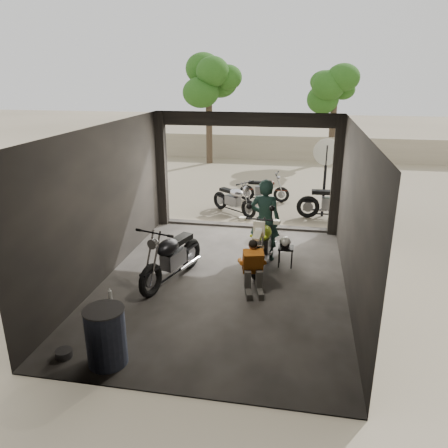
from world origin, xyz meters
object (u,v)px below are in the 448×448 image
(stool, at_px, (286,250))
(oil_drum, at_px, (106,337))
(rider, at_px, (265,220))
(outside_bike_c, at_px, (335,198))
(mechanic, at_px, (254,269))
(helmet, at_px, (285,242))
(outside_bike_b, at_px, (264,187))
(left_bike, at_px, (172,253))
(outside_bike_a, at_px, (234,197))
(sign_post, at_px, (326,165))
(main_bike, at_px, (264,238))

(stool, relative_size, oil_drum, 0.51)
(rider, bearing_deg, outside_bike_c, -110.08)
(outside_bike_c, height_order, mechanic, outside_bike_c)
(rider, relative_size, helmet, 7.34)
(rider, relative_size, oil_drum, 2.10)
(outside_bike_b, bearing_deg, left_bike, 171.01)
(outside_bike_c, distance_m, helmet, 3.89)
(outside_bike_b, distance_m, stool, 5.32)
(outside_bike_a, bearing_deg, rider, -122.30)
(outside_bike_b, xyz_separation_m, helmet, (0.97, -5.21, 0.09))
(stool, xyz_separation_m, sign_post, (0.93, 3.91, 1.20))
(left_bike, height_order, outside_bike_b, left_bike)
(outside_bike_a, height_order, helmet, outside_bike_a)
(outside_bike_b, distance_m, helmet, 5.30)
(outside_bike_a, height_order, mechanic, outside_bike_a)
(outside_bike_c, bearing_deg, oil_drum, 152.49)
(outside_bike_c, distance_m, mechanic, 5.42)
(outside_bike_a, height_order, outside_bike_b, outside_bike_a)
(rider, distance_m, oil_drum, 4.79)
(left_bike, xyz_separation_m, rider, (1.78, 1.50, 0.32))
(main_bike, xyz_separation_m, outside_bike_b, (-0.50, 5.23, -0.15))
(outside_bike_b, relative_size, stool, 3.17)
(stool, bearing_deg, outside_bike_c, 71.30)
(sign_post, bearing_deg, main_bike, -128.69)
(left_bike, xyz_separation_m, oil_drum, (-0.15, -2.85, -0.18))
(outside_bike_b, bearing_deg, stool, -166.63)
(outside_bike_c, xyz_separation_m, mechanic, (-1.81, -5.10, -0.13))
(stool, bearing_deg, outside_bike_b, 100.73)
(outside_bike_b, relative_size, mechanic, 1.44)
(main_bike, xyz_separation_m, left_bike, (-1.81, -1.16, -0.02))
(outside_bike_a, bearing_deg, outside_bike_b, 10.13)
(outside_bike_a, xyz_separation_m, outside_bike_c, (3.02, 0.01, 0.10))
(main_bike, height_order, mechanic, main_bike)
(outside_bike_b, xyz_separation_m, outside_bike_c, (2.24, -1.53, 0.14))
(oil_drum, bearing_deg, left_bike, 86.99)
(stool, bearing_deg, left_bike, -153.16)
(sign_post, bearing_deg, left_bike, -141.22)
(left_bike, distance_m, mechanic, 1.76)
(rider, bearing_deg, oil_drum, 73.77)
(left_bike, bearing_deg, helmet, 44.14)
(outside_bike_a, bearing_deg, stool, -117.11)
(main_bike, xyz_separation_m, helmet, (0.47, 0.02, -0.07))
(main_bike, relative_size, left_bike, 1.04)
(left_bike, bearing_deg, oil_drum, -76.24)
(main_bike, relative_size, outside_bike_b, 1.32)
(mechanic, relative_size, oil_drum, 1.13)
(outside_bike_c, bearing_deg, rider, 150.35)
(outside_bike_b, height_order, mechanic, mechanic)
(stool, bearing_deg, rider, 147.30)
(left_bike, relative_size, oil_drum, 2.07)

